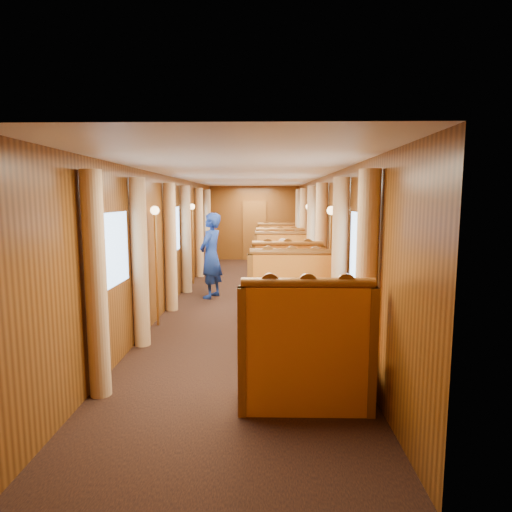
{
  "coord_description": "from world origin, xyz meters",
  "views": [
    {
      "loc": [
        0.35,
        -8.55,
        2.06
      ],
      "look_at": [
        0.2,
        -0.98,
        1.05
      ],
      "focal_mm": 30.0,
      "sensor_mm": 36.0,
      "label": 1
    }
  ],
  "objects_px": {
    "tea_tray": "(291,308)",
    "fruit_plate": "(321,310)",
    "banquette_near_fwd": "(305,366)",
    "table_far": "(279,259)",
    "banquette_near_aft": "(292,312)",
    "rose_vase_far": "(279,239)",
    "passenger": "(283,259)",
    "banquette_far_fwd": "(280,262)",
    "table_mid": "(284,283)",
    "teapot_back": "(287,301)",
    "rose_vase_mid": "(286,256)",
    "banquette_far_aft": "(278,253)",
    "teapot_left": "(282,304)",
    "teapot_right": "(298,306)",
    "banquette_mid_fwd": "(287,291)",
    "steward": "(211,256)",
    "table_near": "(297,338)",
    "banquette_mid_aft": "(282,272)"
  },
  "relations": [
    {
      "from": "banquette_near_fwd",
      "to": "teapot_back",
      "type": "distance_m",
      "value": 1.14
    },
    {
      "from": "banquette_near_aft",
      "to": "fruit_plate",
      "type": "xyz_separation_m",
      "value": [
        0.26,
        -1.15,
        0.35
      ]
    },
    {
      "from": "tea_tray",
      "to": "teapot_left",
      "type": "bearing_deg",
      "value": -141.75
    },
    {
      "from": "teapot_right",
      "to": "banquette_mid_fwd",
      "type": "bearing_deg",
      "value": 80.69
    },
    {
      "from": "table_far",
      "to": "banquette_near_aft",
      "type": "bearing_deg",
      "value": -90.0
    },
    {
      "from": "table_far",
      "to": "banquette_far_fwd",
      "type": "bearing_deg",
      "value": -90.0
    },
    {
      "from": "banquette_near_aft",
      "to": "steward",
      "type": "height_order",
      "value": "steward"
    },
    {
      "from": "banquette_near_aft",
      "to": "teapot_back",
      "type": "xyz_separation_m",
      "value": [
        -0.12,
        -0.96,
        0.4
      ]
    },
    {
      "from": "table_far",
      "to": "banquette_far_fwd",
      "type": "distance_m",
      "value": 1.02
    },
    {
      "from": "banquette_near_fwd",
      "to": "table_mid",
      "type": "relative_size",
      "value": 1.28
    },
    {
      "from": "table_far",
      "to": "rose_vase_mid",
      "type": "relative_size",
      "value": 2.92
    },
    {
      "from": "banquette_near_aft",
      "to": "passenger",
      "type": "bearing_deg",
      "value": 90.0
    },
    {
      "from": "teapot_left",
      "to": "table_near",
      "type": "bearing_deg",
      "value": 17.48
    },
    {
      "from": "banquette_near_aft",
      "to": "rose_vase_far",
      "type": "xyz_separation_m",
      "value": [
        0.0,
        6.02,
        0.5
      ]
    },
    {
      "from": "passenger",
      "to": "banquette_mid_aft",
      "type": "bearing_deg",
      "value": 90.0
    },
    {
      "from": "banquette_far_aft",
      "to": "teapot_back",
      "type": "height_order",
      "value": "banquette_far_aft"
    },
    {
      "from": "banquette_far_aft",
      "to": "teapot_left",
      "type": "relative_size",
      "value": 7.13
    },
    {
      "from": "tea_tray",
      "to": "teapot_right",
      "type": "relative_size",
      "value": 2.02
    },
    {
      "from": "banquette_near_fwd",
      "to": "table_far",
      "type": "xyz_separation_m",
      "value": [
        0.0,
        8.01,
        -0.05
      ]
    },
    {
      "from": "teapot_left",
      "to": "passenger",
      "type": "relative_size",
      "value": 0.25
    },
    {
      "from": "rose_vase_far",
      "to": "passenger",
      "type": "relative_size",
      "value": 0.47
    },
    {
      "from": "table_far",
      "to": "teapot_back",
      "type": "bearing_deg",
      "value": -91.02
    },
    {
      "from": "teapot_right",
      "to": "teapot_back",
      "type": "distance_m",
      "value": 0.24
    },
    {
      "from": "table_mid",
      "to": "banquette_far_aft",
      "type": "height_order",
      "value": "banquette_far_aft"
    },
    {
      "from": "tea_tray",
      "to": "passenger",
      "type": "relative_size",
      "value": 0.45
    },
    {
      "from": "table_near",
      "to": "banquette_far_fwd",
      "type": "distance_m",
      "value": 5.99
    },
    {
      "from": "rose_vase_far",
      "to": "passenger",
      "type": "height_order",
      "value": "passenger"
    },
    {
      "from": "teapot_left",
      "to": "banquette_near_fwd",
      "type": "bearing_deg",
      "value": -91.85
    },
    {
      "from": "table_mid",
      "to": "rose_vase_far",
      "type": "distance_m",
      "value": 3.58
    },
    {
      "from": "banquette_near_fwd",
      "to": "banquette_far_fwd",
      "type": "relative_size",
      "value": 1.0
    },
    {
      "from": "banquette_far_fwd",
      "to": "fruit_plate",
      "type": "distance_m",
      "value": 6.14
    },
    {
      "from": "banquette_far_fwd",
      "to": "tea_tray",
      "type": "distance_m",
      "value": 6.02
    },
    {
      "from": "teapot_right",
      "to": "fruit_plate",
      "type": "relative_size",
      "value": 0.83
    },
    {
      "from": "teapot_left",
      "to": "fruit_plate",
      "type": "distance_m",
      "value": 0.46
    },
    {
      "from": "banquette_far_fwd",
      "to": "rose_vase_mid",
      "type": "distance_m",
      "value": 2.53
    },
    {
      "from": "rose_vase_far",
      "to": "banquette_mid_fwd",
      "type": "bearing_deg",
      "value": -90.03
    },
    {
      "from": "tea_tray",
      "to": "fruit_plate",
      "type": "distance_m",
      "value": 0.36
    },
    {
      "from": "table_near",
      "to": "banquette_far_aft",
      "type": "bearing_deg",
      "value": 90.0
    },
    {
      "from": "table_mid",
      "to": "tea_tray",
      "type": "height_order",
      "value": "tea_tray"
    },
    {
      "from": "fruit_plate",
      "to": "steward",
      "type": "distance_m",
      "value": 4.28
    },
    {
      "from": "table_near",
      "to": "teapot_left",
      "type": "distance_m",
      "value": 0.51
    },
    {
      "from": "banquette_far_fwd",
      "to": "tea_tray",
      "type": "relative_size",
      "value": 3.94
    },
    {
      "from": "banquette_mid_aft",
      "to": "fruit_plate",
      "type": "distance_m",
      "value": 4.67
    },
    {
      "from": "banquette_near_aft",
      "to": "steward",
      "type": "xyz_separation_m",
      "value": [
        -1.52,
        2.74,
        0.47
      ]
    },
    {
      "from": "banquette_near_fwd",
      "to": "teapot_left",
      "type": "relative_size",
      "value": 7.13
    },
    {
      "from": "banquette_mid_fwd",
      "to": "banquette_far_fwd",
      "type": "xyz_separation_m",
      "value": [
        0.0,
        3.5,
        0.0
      ]
    },
    {
      "from": "banquette_near_aft",
      "to": "banquette_far_aft",
      "type": "xyz_separation_m",
      "value": [
        0.0,
        7.0,
        0.0
      ]
    },
    {
      "from": "table_near",
      "to": "table_far",
      "type": "xyz_separation_m",
      "value": [
        0.0,
        7.0,
        0.0
      ]
    },
    {
      "from": "tea_tray",
      "to": "steward",
      "type": "height_order",
      "value": "steward"
    },
    {
      "from": "steward",
      "to": "banquette_near_fwd",
      "type": "bearing_deg",
      "value": 37.88
    }
  ]
}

